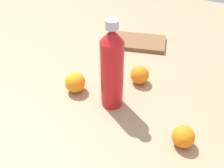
% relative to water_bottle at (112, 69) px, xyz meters
% --- Properties ---
extents(ground_plane, '(2.40, 2.40, 0.00)m').
position_rel_water_bottle_xyz_m(ground_plane, '(-0.04, -0.02, -0.14)').
color(ground_plane, '#9E7F60').
extents(water_bottle, '(0.07, 0.07, 0.30)m').
position_rel_water_bottle_xyz_m(water_bottle, '(0.00, 0.00, 0.00)').
color(water_bottle, red).
rests_on(water_bottle, ground_plane).
extents(orange_0, '(0.07, 0.07, 0.07)m').
position_rel_water_bottle_xyz_m(orange_0, '(-0.15, -0.01, -0.10)').
color(orange_0, orange).
rests_on(orange_0, ground_plane).
extents(orange_1, '(0.07, 0.07, 0.07)m').
position_rel_water_bottle_xyz_m(orange_1, '(0.03, 0.15, -0.10)').
color(orange_1, orange).
rests_on(orange_1, ground_plane).
extents(orange_2, '(0.06, 0.06, 0.06)m').
position_rel_water_bottle_xyz_m(orange_2, '(0.26, -0.05, -0.11)').
color(orange_2, orange).
rests_on(orange_2, ground_plane).
extents(cutting_board, '(0.31, 0.23, 0.02)m').
position_rel_water_bottle_xyz_m(cutting_board, '(-0.12, 0.42, -0.13)').
color(cutting_board, brown).
rests_on(cutting_board, ground_plane).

